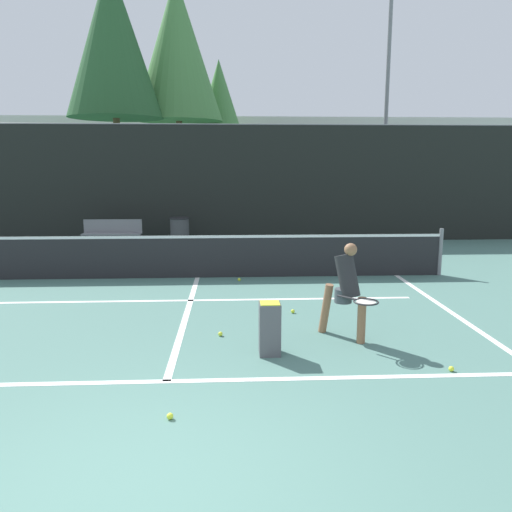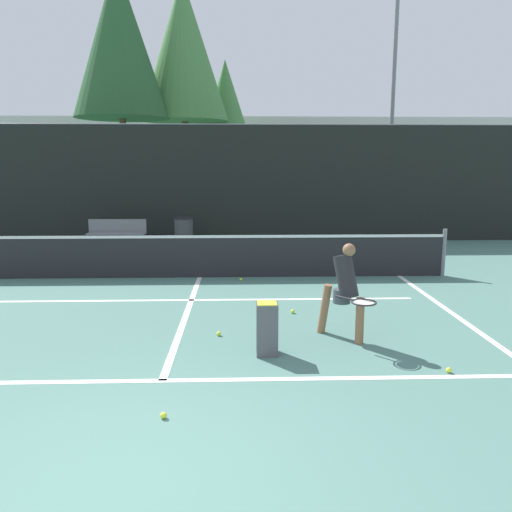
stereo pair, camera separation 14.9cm
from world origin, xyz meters
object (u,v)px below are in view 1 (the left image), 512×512
object	(u,v)px
player_practicing	(346,287)
parked_car	(212,217)
courtside_bench	(112,233)
trash_bin	(180,232)
ball_hopper	(270,327)

from	to	relation	value
player_practicing	parked_car	world-z (taller)	player_practicing
courtside_bench	parked_car	xyz separation A→B (m)	(2.86, 3.59, 0.08)
courtside_bench	trash_bin	xyz separation A→B (m)	(2.00, 0.15, -0.02)
player_practicing	parked_car	size ratio (longest dim) A/B	0.35
player_practicing	parked_car	distance (m)	12.03
ball_hopper	parked_car	distance (m)	12.41
player_practicing	courtside_bench	distance (m)	9.73
courtside_bench	parked_car	world-z (taller)	parked_car
ball_hopper	trash_bin	world-z (taller)	trash_bin
ball_hopper	parked_car	size ratio (longest dim) A/B	0.17
ball_hopper	trash_bin	size ratio (longest dim) A/B	0.79
ball_hopper	courtside_bench	xyz separation A→B (m)	(-4.08, 8.76, 0.10)
player_practicing	ball_hopper	world-z (taller)	player_practicing
courtside_bench	parked_car	size ratio (longest dim) A/B	0.43
player_practicing	courtside_bench	xyz separation A→B (m)	(-5.21, 8.21, -0.29)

